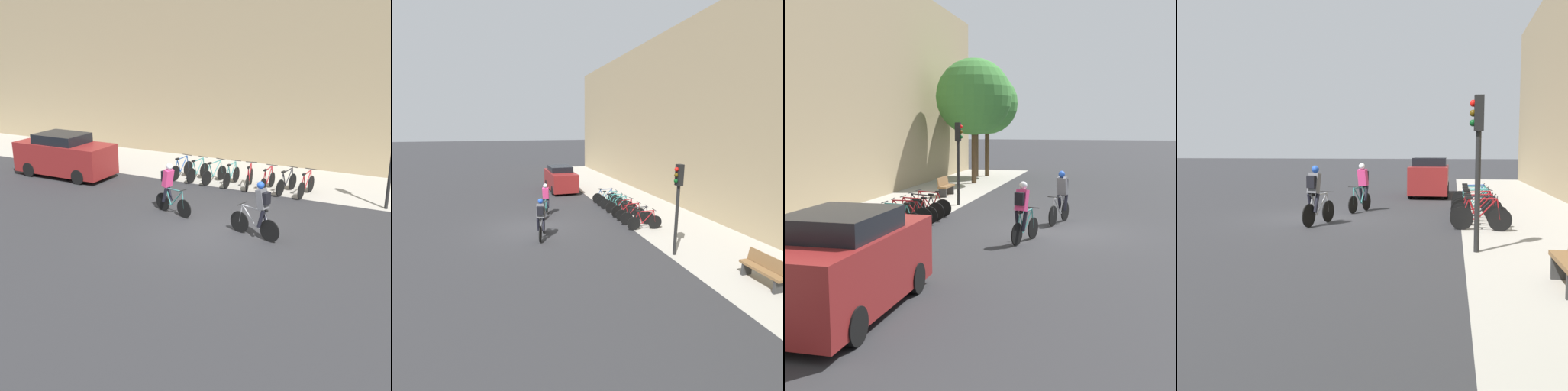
{
  "view_description": "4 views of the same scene",
  "coord_description": "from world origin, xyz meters",
  "views": [
    {
      "loc": [
        5.9,
        -12.79,
        5.76
      ],
      "look_at": [
        -1.12,
        1.18,
        0.7
      ],
      "focal_mm": 45.0,
      "sensor_mm": 36.0,
      "label": 1
    },
    {
      "loc": [
        13.93,
        -1.44,
        4.7
      ],
      "look_at": [
        0.77,
        2.53,
        1.61
      ],
      "focal_mm": 28.0,
      "sensor_mm": 36.0,
      "label": 2
    },
    {
      "loc": [
        -16.97,
        -1.44,
        3.36
      ],
      "look_at": [
        0.31,
        2.79,
        1.01
      ],
      "focal_mm": 50.0,
      "sensor_mm": 36.0,
      "label": 3
    },
    {
      "loc": [
        15.45,
        4.24,
        2.26
      ],
      "look_at": [
        0.34,
        1.76,
        0.81
      ],
      "focal_mm": 45.0,
      "sensor_mm": 36.0,
      "label": 4
    }
  ],
  "objects": [
    {
      "name": "parked_bike_6",
      "position": [
        0.9,
        5.02,
        0.39
      ],
      "size": [
        0.47,
        1.68,
        0.96
      ],
      "color": "black",
      "rests_on": "ground"
    },
    {
      "name": "parked_bike_1",
      "position": [
        -2.94,
        5.02,
        0.39
      ],
      "size": [
        0.46,
        1.64,
        0.95
      ],
      "color": "black",
      "rests_on": "ground"
    },
    {
      "name": "traffic_light_pole",
      "position": [
        4.6,
        4.77,
        2.37
      ],
      "size": [
        0.26,
        0.3,
        3.41
      ],
      "color": "black",
      "rests_on": "ground"
    },
    {
      "name": "kerb_strip",
      "position": [
        0.0,
        6.75,
        0.0
      ],
      "size": [
        44.0,
        4.5,
        0.01
      ],
      "primitive_type": "cube",
      "color": "#A39E93",
      "rests_on": "ground"
    },
    {
      "name": "parked_bike_2",
      "position": [
        -2.17,
        5.02,
        0.38
      ],
      "size": [
        0.51,
        1.64,
        0.94
      ],
      "color": "black",
      "rests_on": "ground"
    },
    {
      "name": "parked_car",
      "position": [
        -8.41,
        3.13,
        0.9
      ],
      "size": [
        4.3,
        1.84,
        1.85
      ],
      "color": "maroon",
      "rests_on": "ground"
    },
    {
      "name": "ground",
      "position": [
        0.0,
        0.0,
        0.0
      ],
      "size": [
        200.0,
        200.0,
        0.0
      ],
      "primitive_type": "plane",
      "color": "#2B2B2D"
    },
    {
      "name": "parked_bike_0",
      "position": [
        -3.7,
        5.02,
        0.39
      ],
      "size": [
        0.46,
        1.63,
        0.96
      ],
      "color": "black",
      "rests_on": "ground"
    },
    {
      "name": "parked_bike_4",
      "position": [
        -0.63,
        5.02,
        0.4
      ],
      "size": [
        0.51,
        1.66,
        0.96
      ],
      "color": "black",
      "rests_on": "ground"
    },
    {
      "name": "cyclist_pink",
      "position": [
        -2.02,
        0.99,
        0.95
      ],
      "size": [
        1.62,
        0.63,
        1.76
      ],
      "color": "black",
      "rests_on": "ground"
    },
    {
      "name": "parked_bike_7",
      "position": [
        1.67,
        5.02,
        0.4
      ],
      "size": [
        0.46,
        1.69,
        0.96
      ],
      "color": "black",
      "rests_on": "ground"
    },
    {
      "name": "parked_bike_3",
      "position": [
        -1.4,
        5.02,
        0.39
      ],
      "size": [
        0.46,
        1.64,
        0.96
      ],
      "color": "black",
      "rests_on": "ground"
    },
    {
      "name": "cyclist_grey",
      "position": [
        1.49,
        0.23,
        0.95
      ],
      "size": [
        1.74,
        0.63,
        1.78
      ],
      "color": "black",
      "rests_on": "ground"
    },
    {
      "name": "parked_bike_5",
      "position": [
        0.14,
        5.02,
        0.38
      ],
      "size": [
        0.46,
        1.63,
        0.94
      ],
      "color": "black",
      "rests_on": "ground"
    }
  ]
}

